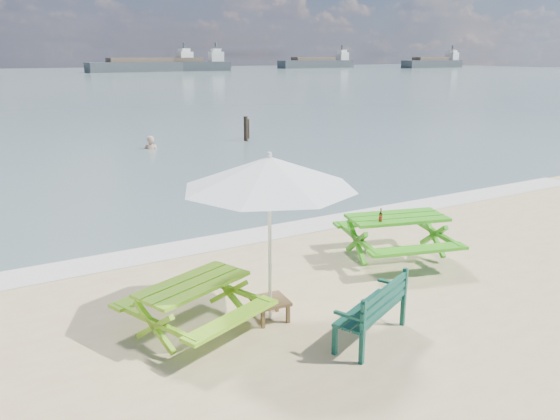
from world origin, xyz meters
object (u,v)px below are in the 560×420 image
side_table (270,309)px  patio_umbrella (269,173)px  beer_bottle (381,217)px  picnic_table_right (396,239)px  park_bench (370,322)px  picnic_table_left (194,308)px  swimmer (151,157)px

side_table → patio_umbrella: patio_umbrella is taller
beer_bottle → picnic_table_right: bearing=13.5°
park_bench → patio_umbrella: patio_umbrella is taller
picnic_table_left → side_table: bearing=-10.3°
beer_bottle → swimmer: bearing=88.7°
park_bench → beer_bottle: 2.74m
picnic_table_left → beer_bottle: size_ratio=8.90×
picnic_table_right → park_bench: (-2.28, -2.08, -0.15)m
picnic_table_left → side_table: picnic_table_left is taller
side_table → swimmer: size_ratio=0.30×
picnic_table_left → beer_bottle: 3.84m
park_bench → side_table: 1.46m
picnic_table_left → beer_bottle: bearing=9.2°
patio_umbrella → swimmer: 15.88m
beer_bottle → patio_umbrella: bearing=-163.3°
picnic_table_left → swimmer: bearing=74.9°
side_table → beer_bottle: size_ratio=2.18×
picnic_table_right → swimmer: size_ratio=1.34×
picnic_table_left → swimmer: 15.75m
picnic_table_left → picnic_table_right: 4.31m
picnic_table_right → patio_umbrella: patio_umbrella is taller
picnic_table_left → park_bench: size_ratio=1.55×
picnic_table_left → patio_umbrella: bearing=-10.3°
picnic_table_left → patio_umbrella: (1.08, -0.20, 1.81)m
picnic_table_right → patio_umbrella: bearing=-163.8°
picnic_table_right → park_bench: bearing=-137.6°
patio_umbrella → swimmer: bearing=78.9°
picnic_table_left → picnic_table_right: (4.24, 0.73, 0.05)m
picnic_table_left → side_table: 1.11m
picnic_table_right → side_table: (-3.17, -0.92, -0.24)m
park_bench → patio_umbrella: (-0.88, 1.16, 1.91)m
picnic_table_right → picnic_table_left: bearing=-170.3°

